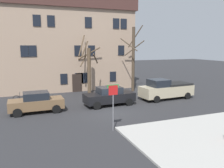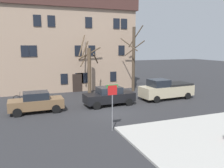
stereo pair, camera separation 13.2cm
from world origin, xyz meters
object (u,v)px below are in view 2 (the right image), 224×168
bicycle_leaning (22,99)px  car_black_sedan (109,96)px  pickup_truck_beige (166,89)px  tree_bare_near (89,67)px  building_main (67,41)px  tree_bare_mid (134,58)px  street_sign_pole (112,99)px  car_brown_sedan (36,102)px

bicycle_leaning → car_black_sedan: bearing=-27.7°
pickup_truck_beige → tree_bare_near: bearing=141.0°
tree_bare_near → bicycle_leaning: size_ratio=3.94×
bicycle_leaning → building_main: bearing=51.3°
tree_bare_mid → pickup_truck_beige: 5.90m
tree_bare_mid → bicycle_leaning: tree_bare_mid is taller
building_main → tree_bare_near: size_ratio=2.48×
pickup_truck_beige → street_sign_pole: (-8.28, -6.35, 1.08)m
pickup_truck_beige → street_sign_pole: size_ratio=1.90×
tree_bare_mid → pickup_truck_beige: bearing=-75.2°
tree_bare_near → car_brown_sedan: size_ratio=1.54×
tree_bare_near → car_brown_sedan: (-5.96, -5.64, -2.16)m
tree_bare_near → car_brown_sedan: tree_bare_near is taller
bicycle_leaning → pickup_truck_beige: bearing=-14.8°
car_black_sedan → street_sign_pole: size_ratio=1.56×
car_brown_sedan → street_sign_pole: 7.54m
car_brown_sedan → street_sign_pole: street_sign_pole is taller
car_black_sedan → bicycle_leaning: 8.40m
tree_bare_mid → pickup_truck_beige: (1.30, -4.92, -2.99)m
car_brown_sedan → pickup_truck_beige: size_ratio=0.76×
building_main → tree_bare_near: building_main is taller
pickup_truck_beige → bicycle_leaning: (-13.69, 3.61, -0.63)m
tree_bare_mid → car_brown_sedan: 12.81m
car_brown_sedan → pickup_truck_beige: pickup_truck_beige is taller
tree_bare_near → tree_bare_mid: tree_bare_mid is taller
tree_bare_mid → car_brown_sedan: tree_bare_mid is taller
building_main → car_brown_sedan: bearing=-112.6°
tree_bare_mid → car_brown_sedan: size_ratio=1.81×
car_brown_sedan → tree_bare_near: bearing=43.4°
building_main → car_black_sedan: bearing=-80.9°
tree_bare_near → car_brown_sedan: bearing=-136.6°
street_sign_pole → bicycle_leaning: street_sign_pole is taller
street_sign_pole → bicycle_leaning: size_ratio=1.78×
pickup_truck_beige → building_main: bearing=126.9°
bicycle_leaning → tree_bare_near: bearing=13.9°
building_main → tree_bare_mid: (6.72, -5.75, -2.04)m
street_sign_pole → car_brown_sedan: bearing=125.3°
building_main → street_sign_pole: 17.48m
tree_bare_near → tree_bare_mid: 5.42m
building_main → pickup_truck_beige: 14.27m
tree_bare_near → car_black_sedan: tree_bare_near is taller
pickup_truck_beige → car_brown_sedan: bearing=-178.7°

